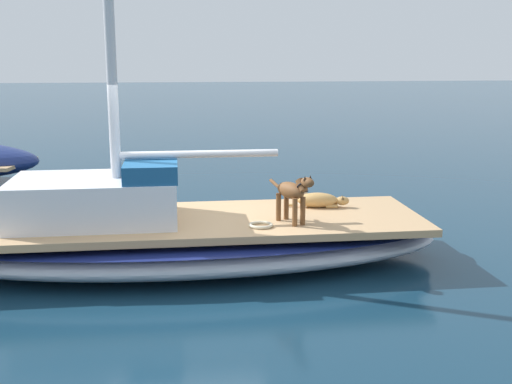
{
  "coord_description": "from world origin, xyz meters",
  "views": [
    {
      "loc": [
        -8.69,
        0.04,
        2.89
      ],
      "look_at": [
        0.0,
        -1.0,
        1.01
      ],
      "focal_mm": 45.09,
      "sensor_mm": 36.0,
      "label": 1
    }
  ],
  "objects_px": {
    "dog_brown": "(293,193)",
    "coiled_rope": "(261,225)",
    "sailboat_main": "(185,241)",
    "dog_tan": "(320,200)",
    "deck_winch": "(303,197)"
  },
  "relations": [
    {
      "from": "sailboat_main",
      "to": "deck_winch",
      "type": "relative_size",
      "value": 34.55
    },
    {
      "from": "dog_brown",
      "to": "sailboat_main",
      "type": "bearing_deg",
      "value": 73.17
    },
    {
      "from": "dog_tan",
      "to": "coiled_rope",
      "type": "xyz_separation_m",
      "value": [
        -0.99,
        1.01,
        -0.08
      ]
    },
    {
      "from": "dog_brown",
      "to": "dog_tan",
      "type": "bearing_deg",
      "value": -33.19
    },
    {
      "from": "coiled_rope",
      "to": "sailboat_main",
      "type": "bearing_deg",
      "value": 60.87
    },
    {
      "from": "dog_brown",
      "to": "coiled_rope",
      "type": "xyz_separation_m",
      "value": [
        -0.12,
        0.44,
        -0.4
      ]
    },
    {
      "from": "deck_winch",
      "to": "dog_tan",
      "type": "bearing_deg",
      "value": -147.51
    },
    {
      "from": "dog_tan",
      "to": "deck_winch",
      "type": "height_order",
      "value": "dog_tan"
    },
    {
      "from": "dog_brown",
      "to": "coiled_rope",
      "type": "distance_m",
      "value": 0.61
    },
    {
      "from": "dog_brown",
      "to": "coiled_rope",
      "type": "relative_size",
      "value": 2.68
    },
    {
      "from": "dog_brown",
      "to": "coiled_rope",
      "type": "bearing_deg",
      "value": 105.13
    },
    {
      "from": "dog_brown",
      "to": "dog_tan",
      "type": "xyz_separation_m",
      "value": [
        0.87,
        -0.57,
        -0.32
      ]
    },
    {
      "from": "dog_brown",
      "to": "deck_winch",
      "type": "distance_m",
      "value": 1.27
    },
    {
      "from": "sailboat_main",
      "to": "dog_tan",
      "type": "height_order",
      "value": "dog_tan"
    },
    {
      "from": "dog_brown",
      "to": "dog_tan",
      "type": "distance_m",
      "value": 1.08
    }
  ]
}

